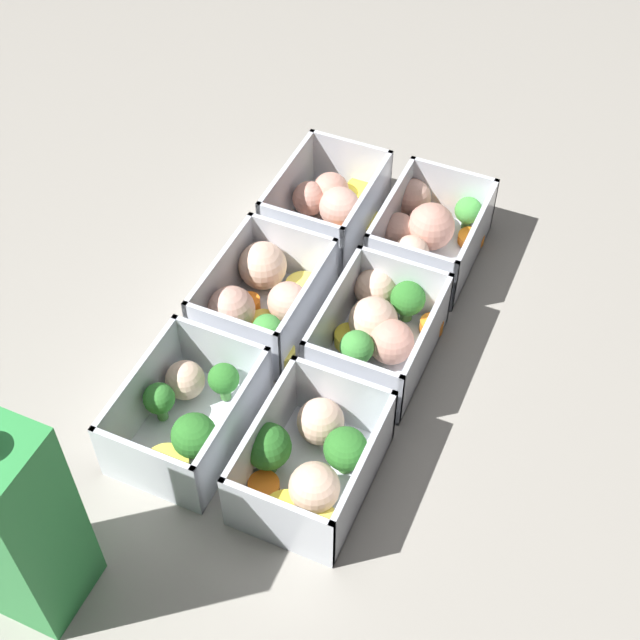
# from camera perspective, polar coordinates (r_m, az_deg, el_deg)

# --- Properties ---
(ground_plane) EXTENTS (4.00, 4.00, 0.00)m
(ground_plane) POSITION_cam_1_polar(r_m,az_deg,el_deg) (0.86, 0.00, -1.03)
(ground_plane) COLOR gray
(container_near_left) EXTENTS (0.14, 0.11, 0.07)m
(container_near_left) POSITION_cam_1_polar(r_m,az_deg,el_deg) (0.75, -0.66, -9.07)
(container_near_left) COLOR silver
(container_near_left) RESTS_ON ground_plane
(container_near_center) EXTENTS (0.15, 0.11, 0.07)m
(container_near_center) POSITION_cam_1_polar(r_m,az_deg,el_deg) (0.84, 3.85, -0.35)
(container_near_center) COLOR silver
(container_near_center) RESTS_ON ground_plane
(container_near_right) EXTENTS (0.15, 0.12, 0.07)m
(container_near_right) POSITION_cam_1_polar(r_m,az_deg,el_deg) (0.94, 6.74, 5.77)
(container_near_right) COLOR silver
(container_near_right) RESTS_ON ground_plane
(container_far_left) EXTENTS (0.14, 0.10, 0.07)m
(container_far_left) POSITION_cam_1_polar(r_m,az_deg,el_deg) (0.78, -8.51, -6.06)
(container_far_left) COLOR silver
(container_far_left) RESTS_ON ground_plane
(container_far_center) EXTENTS (0.14, 0.11, 0.07)m
(container_far_center) POSITION_cam_1_polar(r_m,az_deg,el_deg) (0.86, -3.73, 1.37)
(container_far_center) COLOR silver
(container_far_center) RESTS_ON ground_plane
(container_far_right) EXTENTS (0.15, 0.11, 0.07)m
(container_far_right) POSITION_cam_1_polar(r_m,az_deg,el_deg) (0.96, 0.68, 7.38)
(container_far_right) COLOR silver
(container_far_right) RESTS_ON ground_plane
(juice_carton) EXTENTS (0.07, 0.07, 0.20)m
(juice_carton) POSITION_cam_1_polar(r_m,az_deg,el_deg) (0.67, -18.86, -12.33)
(juice_carton) COLOR green
(juice_carton) RESTS_ON ground_plane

